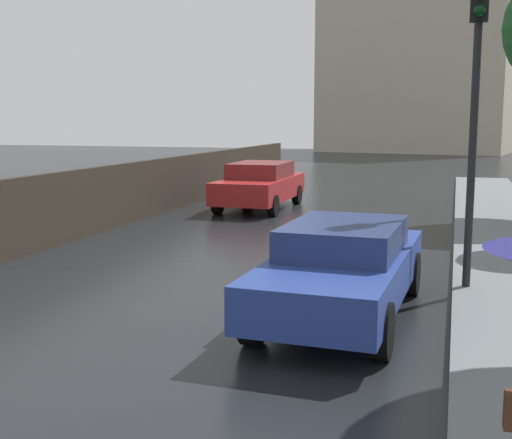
{
  "coord_description": "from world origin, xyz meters",
  "views": [
    {
      "loc": [
        3.97,
        -1.35,
        2.72
      ],
      "look_at": [
        1.32,
        7.46,
        1.33
      ],
      "focal_mm": 46.71,
      "sensor_mm": 36.0,
      "label": 1
    }
  ],
  "objects": [
    {
      "name": "car_blue_mid_road",
      "position": [
        2.54,
        7.59,
        0.7
      ],
      "size": [
        1.93,
        4.62,
        1.31
      ],
      "rotation": [
        0.0,
        0.0,
        -0.05
      ],
      "color": "navy",
      "rests_on": "ground"
    },
    {
      "name": "car_red_near_kerb",
      "position": [
        -1.76,
        18.14,
        0.74
      ],
      "size": [
        1.89,
        4.5,
        1.41
      ],
      "rotation": [
        0.0,
        0.0,
        3.14
      ],
      "color": "maroon",
      "rests_on": "ground"
    },
    {
      "name": "distant_tower",
      "position": [
        0.53,
        56.86,
        9.75
      ],
      "size": [
        16.37,
        11.06,
        25.06
      ],
      "color": "#B2A88E",
      "rests_on": "ground"
    },
    {
      "name": "traffic_light",
      "position": [
        4.2,
        9.26,
        3.41
      ],
      "size": [
        0.26,
        0.39,
        4.75
      ],
      "color": "black",
      "rests_on": "sidewalk_strip"
    }
  ]
}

